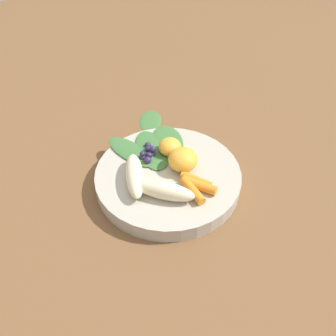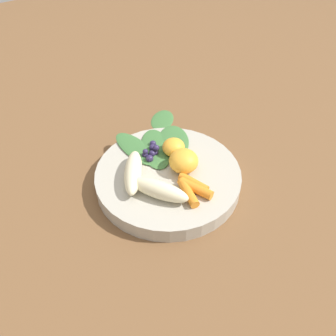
# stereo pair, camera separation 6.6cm
# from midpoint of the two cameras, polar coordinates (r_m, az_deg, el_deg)

# --- Properties ---
(ground_plane) EXTENTS (2.40, 2.40, 0.00)m
(ground_plane) POSITION_cam_midpoint_polar(r_m,az_deg,el_deg) (0.69, -2.74, -2.58)
(ground_plane) COLOR brown
(bowl) EXTENTS (0.28, 0.28, 0.03)m
(bowl) POSITION_cam_midpoint_polar(r_m,az_deg,el_deg) (0.68, -2.79, -1.68)
(bowl) COLOR #B2AD9E
(bowl) RESTS_ON ground_plane
(banana_peeled_left) EXTENTS (0.11, 0.08, 0.03)m
(banana_peeled_left) POSITION_cam_midpoint_polar(r_m,az_deg,el_deg) (0.61, -3.80, -3.74)
(banana_peeled_left) COLOR beige
(banana_peeled_left) RESTS_ON bowl
(banana_peeled_right) EXTENTS (0.11, 0.09, 0.03)m
(banana_peeled_right) POSITION_cam_midpoint_polar(r_m,az_deg,el_deg) (0.64, -8.30, -1.34)
(banana_peeled_right) COLOR beige
(banana_peeled_right) RESTS_ON bowl
(orange_segment_near) EXTENTS (0.04, 0.04, 0.03)m
(orange_segment_near) POSITION_cam_midpoint_polar(r_m,az_deg,el_deg) (0.70, -2.42, 3.29)
(orange_segment_near) COLOR #F4A833
(orange_segment_near) RESTS_ON bowl
(orange_segment_far) EXTENTS (0.06, 0.06, 0.04)m
(orange_segment_far) POSITION_cam_midpoint_polar(r_m,az_deg,el_deg) (0.66, -0.45, 1.23)
(orange_segment_far) COLOR #F4A833
(orange_segment_far) RESTS_ON bowl
(carrot_front) EXTENTS (0.06, 0.03, 0.02)m
(carrot_front) POSITION_cam_midpoint_polar(r_m,az_deg,el_deg) (0.62, 0.93, -3.74)
(carrot_front) COLOR orange
(carrot_front) RESTS_ON bowl
(carrot_mid_left) EXTENTS (0.06, 0.04, 0.02)m
(carrot_mid_left) POSITION_cam_midpoint_polar(r_m,az_deg,el_deg) (0.63, 2.10, -2.97)
(carrot_mid_left) COLOR orange
(carrot_mid_left) RESTS_ON bowl
(carrot_mid_right) EXTENTS (0.06, 0.03, 0.02)m
(carrot_mid_right) POSITION_cam_midpoint_polar(r_m,az_deg,el_deg) (0.64, 1.56, -2.15)
(carrot_mid_right) COLOR orange
(carrot_mid_right) RESTS_ON bowl
(blueberry_pile) EXTENTS (0.05, 0.04, 0.02)m
(blueberry_pile) POSITION_cam_midpoint_polar(r_m,az_deg,el_deg) (0.70, -5.94, 2.23)
(blueberry_pile) COLOR #2D234C
(blueberry_pile) RESTS_ON bowl
(coconut_shred_patch) EXTENTS (0.05, 0.05, 0.00)m
(coconut_shred_patch) POSITION_cam_midpoint_polar(r_m,az_deg,el_deg) (0.71, -3.55, 2.34)
(coconut_shred_patch) COLOR white
(coconut_shred_patch) RESTS_ON bowl
(kale_leaf_left) EXTENTS (0.12, 0.11, 0.01)m
(kale_leaf_left) POSITION_cam_midpoint_polar(r_m,az_deg,el_deg) (0.73, -2.64, 4.32)
(kale_leaf_left) COLOR #3D7038
(kale_leaf_left) RESTS_ON bowl
(kale_leaf_right) EXTENTS (0.14, 0.11, 0.01)m
(kale_leaf_right) POSITION_cam_midpoint_polar(r_m,az_deg,el_deg) (0.71, -5.31, 2.84)
(kale_leaf_right) COLOR #3D7038
(kale_leaf_right) RESTS_ON bowl
(kale_leaf_rear) EXTENTS (0.13, 0.06, 0.01)m
(kale_leaf_rear) POSITION_cam_midpoint_polar(r_m,az_deg,el_deg) (0.71, -8.49, 2.51)
(kale_leaf_rear) COLOR #3D7038
(kale_leaf_rear) RESTS_ON bowl
(kale_leaf_stray) EXTENTS (0.09, 0.10, 0.01)m
(kale_leaf_stray) POSITION_cam_midpoint_polar(r_m,az_deg,el_deg) (0.84, -5.13, 7.55)
(kale_leaf_stray) COLOR #3D7038
(kale_leaf_stray) RESTS_ON ground_plane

